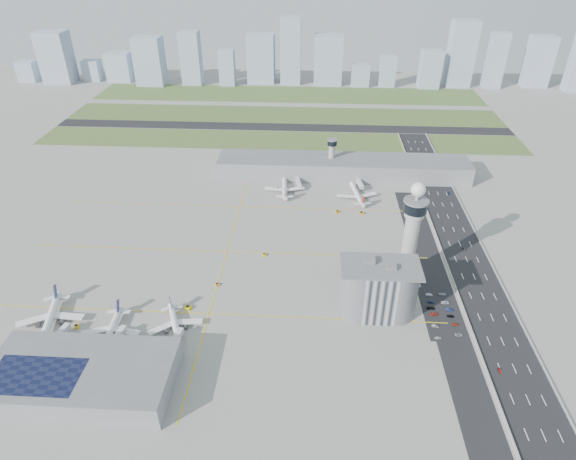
# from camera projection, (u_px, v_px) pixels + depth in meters

# --- Properties ---
(ground) EXTENTS (1000.00, 1000.00, 0.00)m
(ground) POSITION_uv_depth(u_px,v_px,m) (285.00, 282.00, 288.10)
(ground) COLOR #A09D95
(grass_strip_0) EXTENTS (480.00, 50.00, 0.08)m
(grass_strip_0) POSITION_uv_depth(u_px,v_px,m) (279.00, 140.00, 478.76)
(grass_strip_0) COLOR #516932
(grass_strip_0) RESTS_ON ground
(grass_strip_1) EXTENTS (480.00, 60.00, 0.08)m
(grass_strip_1) POSITION_uv_depth(u_px,v_px,m) (284.00, 115.00, 542.00)
(grass_strip_1) COLOR #495D2C
(grass_strip_1) RESTS_ON ground
(grass_strip_2) EXTENTS (480.00, 70.00, 0.08)m
(grass_strip_2) POSITION_uv_depth(u_px,v_px,m) (288.00, 94.00, 609.45)
(grass_strip_2) COLOR #49612E
(grass_strip_2) RESTS_ON ground
(runway) EXTENTS (480.00, 22.00, 0.10)m
(runway) POSITION_uv_depth(u_px,v_px,m) (282.00, 127.00, 509.95)
(runway) COLOR black
(runway) RESTS_ON ground
(highway) EXTENTS (28.00, 500.00, 0.10)m
(highway) POSITION_uv_depth(u_px,v_px,m) (480.00, 289.00, 282.48)
(highway) COLOR black
(highway) RESTS_ON ground
(barrier_left) EXTENTS (0.60, 500.00, 1.20)m
(barrier_left) POSITION_uv_depth(u_px,v_px,m) (456.00, 288.00, 282.86)
(barrier_left) COLOR #9E9E99
(barrier_left) RESTS_ON ground
(barrier_right) EXTENTS (0.60, 500.00, 1.20)m
(barrier_right) POSITION_uv_depth(u_px,v_px,m) (504.00, 289.00, 281.50)
(barrier_right) COLOR #9E9E99
(barrier_right) RESTS_ON ground
(landside_road) EXTENTS (18.00, 260.00, 0.08)m
(landside_road) POSITION_uv_depth(u_px,v_px,m) (440.00, 299.00, 275.27)
(landside_road) COLOR black
(landside_road) RESTS_ON ground
(parking_lot) EXTENTS (20.00, 44.00, 0.10)m
(parking_lot) POSITION_uv_depth(u_px,v_px,m) (441.00, 313.00, 265.24)
(parking_lot) COLOR black
(parking_lot) RESTS_ON ground
(taxiway_line_h_0) EXTENTS (260.00, 0.60, 0.01)m
(taxiway_line_h_0) POSITION_uv_depth(u_px,v_px,m) (209.00, 314.00, 264.75)
(taxiway_line_h_0) COLOR yellow
(taxiway_line_h_0) RESTS_ON ground
(taxiway_line_h_1) EXTENTS (260.00, 0.60, 0.01)m
(taxiway_line_h_1) POSITION_uv_depth(u_px,v_px,m) (227.00, 251.00, 315.34)
(taxiway_line_h_1) COLOR yellow
(taxiway_line_h_1) RESTS_ON ground
(taxiway_line_h_2) EXTENTS (260.00, 0.60, 0.01)m
(taxiway_line_h_2) POSITION_uv_depth(u_px,v_px,m) (240.00, 206.00, 365.93)
(taxiway_line_h_2) COLOR yellow
(taxiway_line_h_2) RESTS_ON ground
(taxiway_line_v) EXTENTS (0.60, 260.00, 0.01)m
(taxiway_line_v) POSITION_uv_depth(u_px,v_px,m) (227.00, 251.00, 315.34)
(taxiway_line_v) COLOR yellow
(taxiway_line_v) RESTS_ON ground
(control_tower) EXTENTS (14.00, 14.00, 64.50)m
(control_tower) POSITION_uv_depth(u_px,v_px,m) (412.00, 230.00, 272.58)
(control_tower) COLOR #ADAAA5
(control_tower) RESTS_ON ground
(secondary_tower) EXTENTS (8.60, 8.60, 31.90)m
(secondary_tower) POSITION_uv_depth(u_px,v_px,m) (332.00, 154.00, 403.05)
(secondary_tower) COLOR #ADAAA5
(secondary_tower) RESTS_ON ground
(admin_building) EXTENTS (42.00, 24.00, 33.50)m
(admin_building) POSITION_uv_depth(u_px,v_px,m) (378.00, 289.00, 258.83)
(admin_building) COLOR #B2B2B7
(admin_building) RESTS_ON ground
(terminal_pier) EXTENTS (210.00, 32.00, 15.80)m
(terminal_pier) POSITION_uv_depth(u_px,v_px,m) (343.00, 167.00, 406.71)
(terminal_pier) COLOR gray
(terminal_pier) RESTS_ON ground
(near_terminal) EXTENTS (84.00, 42.00, 13.00)m
(near_terminal) POSITION_uv_depth(u_px,v_px,m) (81.00, 376.00, 219.79)
(near_terminal) COLOR gray
(near_terminal) RESTS_ON ground
(airplane_near_a) EXTENTS (43.93, 48.54, 11.62)m
(airplane_near_a) POSITION_uv_depth(u_px,v_px,m) (49.00, 316.00, 254.84)
(airplane_near_a) COLOR white
(airplane_near_a) RESTS_ON ground
(airplane_near_b) EXTENTS (33.07, 38.25, 10.25)m
(airplane_near_b) POSITION_uv_depth(u_px,v_px,m) (109.00, 329.00, 247.48)
(airplane_near_b) COLOR white
(airplane_near_b) RESTS_ON ground
(airplane_near_c) EXTENTS (40.30, 43.09, 9.65)m
(airplane_near_c) POSITION_uv_depth(u_px,v_px,m) (175.00, 323.00, 251.71)
(airplane_near_c) COLOR white
(airplane_near_c) RESTS_ON ground
(airplane_far_a) EXTENTS (35.13, 40.41, 10.67)m
(airplane_far_a) POSITION_uv_depth(u_px,v_px,m) (285.00, 185.00, 384.80)
(airplane_far_a) COLOR white
(airplane_far_a) RESTS_ON ground
(airplane_far_b) EXTENTS (38.78, 43.40, 10.70)m
(airplane_far_b) POSITION_uv_depth(u_px,v_px,m) (357.00, 191.00, 375.40)
(airplane_far_b) COLOR white
(airplane_far_b) RESTS_ON ground
(jet_bridge_near_0) EXTENTS (5.39, 14.31, 5.70)m
(jet_bridge_near_0) POSITION_uv_depth(u_px,v_px,m) (52.00, 346.00, 240.65)
(jet_bridge_near_0) COLOR silver
(jet_bridge_near_0) RESTS_ON ground
(jet_bridge_near_1) EXTENTS (5.39, 14.31, 5.70)m
(jet_bridge_near_1) POSITION_uv_depth(u_px,v_px,m) (111.00, 348.00, 239.19)
(jet_bridge_near_1) COLOR silver
(jet_bridge_near_1) RESTS_ON ground
(jet_bridge_near_2) EXTENTS (5.39, 14.31, 5.70)m
(jet_bridge_near_2) POSITION_uv_depth(u_px,v_px,m) (170.00, 351.00, 237.73)
(jet_bridge_near_2) COLOR silver
(jet_bridge_near_2) RESTS_ON ground
(jet_bridge_far_0) EXTENTS (5.39, 14.31, 5.70)m
(jet_bridge_far_0) POSITION_uv_depth(u_px,v_px,m) (297.00, 180.00, 397.77)
(jet_bridge_far_0) COLOR silver
(jet_bridge_far_0) RESTS_ON ground
(jet_bridge_far_1) EXTENTS (5.39, 14.31, 5.70)m
(jet_bridge_far_1) POSITION_uv_depth(u_px,v_px,m) (358.00, 181.00, 395.34)
(jet_bridge_far_1) COLOR silver
(jet_bridge_far_1) RESTS_ON ground
(tug_0) EXTENTS (3.11, 3.58, 1.74)m
(tug_0) POSITION_uv_depth(u_px,v_px,m) (76.00, 326.00, 255.36)
(tug_0) COLOR yellow
(tug_0) RESTS_ON ground
(tug_1) EXTENTS (4.31, 3.63, 2.13)m
(tug_1) POSITION_uv_depth(u_px,v_px,m) (188.00, 307.00, 267.63)
(tug_1) COLOR yellow
(tug_1) RESTS_ON ground
(tug_2) EXTENTS (3.09, 3.34, 1.60)m
(tug_2) POSITION_uv_depth(u_px,v_px,m) (217.00, 284.00, 285.15)
(tug_2) COLOR orange
(tug_2) RESTS_ON ground
(tug_3) EXTENTS (2.63, 3.20, 1.61)m
(tug_3) POSITION_uv_depth(u_px,v_px,m) (264.00, 255.00, 311.04)
(tug_3) COLOR #F4CD00
(tug_3) RESTS_ON ground
(tug_4) EXTENTS (3.60, 3.43, 1.73)m
(tug_4) POSITION_uv_depth(u_px,v_px,m) (337.00, 212.00, 357.55)
(tug_4) COLOR orange
(tug_4) RESTS_ON ground
(tug_5) EXTENTS (3.97, 3.08, 2.08)m
(tug_5) POSITION_uv_depth(u_px,v_px,m) (361.00, 213.00, 355.46)
(tug_5) COLOR gold
(tug_5) RESTS_ON ground
(car_lot_0) EXTENTS (3.66, 1.87, 1.19)m
(car_lot_0) POSITION_uv_depth(u_px,v_px,m) (438.00, 338.00, 248.49)
(car_lot_0) COLOR silver
(car_lot_0) RESTS_ON ground
(car_lot_1) EXTENTS (3.98, 1.67, 1.28)m
(car_lot_1) POSITION_uv_depth(u_px,v_px,m) (435.00, 326.00, 255.83)
(car_lot_1) COLOR gray
(car_lot_1) RESTS_ON ground
(car_lot_2) EXTENTS (4.78, 2.81, 1.25)m
(car_lot_2) POSITION_uv_depth(u_px,v_px,m) (434.00, 314.00, 263.72)
(car_lot_2) COLOR #B42C20
(car_lot_2) RESTS_ON ground
(car_lot_3) EXTENTS (4.61, 2.19, 1.30)m
(car_lot_3) POSITION_uv_depth(u_px,v_px,m) (431.00, 308.00, 267.75)
(car_lot_3) COLOR black
(car_lot_3) RESTS_ON ground
(car_lot_4) EXTENTS (3.41, 1.83, 1.10)m
(car_lot_4) POSITION_uv_depth(u_px,v_px,m) (431.00, 302.00, 272.12)
(car_lot_4) COLOR navy
(car_lot_4) RESTS_ON ground
(car_lot_5) EXTENTS (3.84, 1.53, 1.24)m
(car_lot_5) POSITION_uv_depth(u_px,v_px,m) (429.00, 295.00, 277.50)
(car_lot_5) COLOR silver
(car_lot_5) RESTS_ON ground
(car_lot_6) EXTENTS (4.20, 2.02, 1.16)m
(car_lot_6) POSITION_uv_depth(u_px,v_px,m) (459.00, 335.00, 250.34)
(car_lot_6) COLOR #99A0A4
(car_lot_6) RESTS_ON ground
(car_lot_7) EXTENTS (4.14, 1.97, 1.17)m
(car_lot_7) POSITION_uv_depth(u_px,v_px,m) (455.00, 324.00, 256.90)
(car_lot_7) COLOR #A1311D
(car_lot_7) RESTS_ON ground
(car_lot_8) EXTENTS (3.87, 1.81, 1.28)m
(car_lot_8) POSITION_uv_depth(u_px,v_px,m) (450.00, 316.00, 262.27)
(car_lot_8) COLOR black
(car_lot_8) RESTS_ON ground
(car_lot_9) EXTENTS (4.13, 1.89, 1.31)m
(car_lot_9) POSITION_uv_depth(u_px,v_px,m) (449.00, 310.00, 266.51)
(car_lot_9) COLOR navy
(car_lot_9) RESTS_ON ground
(car_lot_10) EXTENTS (4.84, 2.59, 1.29)m
(car_lot_10) POSITION_uv_depth(u_px,v_px,m) (445.00, 303.00, 271.66)
(car_lot_10) COLOR silver
(car_lot_10) RESTS_ON ground
(car_lot_11) EXTENTS (4.47, 2.00, 1.27)m
(car_lot_11) POSITION_uv_depth(u_px,v_px,m) (442.00, 294.00, 277.77)
(car_lot_11) COLOR #919BA2
(car_lot_11) RESTS_ON ground
(car_hw_0) EXTENTS (1.39, 3.23, 1.08)m
(car_hw_0) POSITION_uv_depth(u_px,v_px,m) (499.00, 370.00, 230.34)
(car_hw_0) COLOR maroon
(car_hw_0) RESTS_ON ground
(car_hw_1) EXTENTS (1.88, 3.94, 1.25)m
(car_hw_1) POSITION_uv_depth(u_px,v_px,m) (464.00, 249.00, 316.67)
(car_hw_1) COLOR black
(car_hw_1) RESTS_ON ground
(car_hw_2) EXTENTS (1.85, 3.96, 1.10)m
(car_hw_2) POSITION_uv_depth(u_px,v_px,m) (448.00, 193.00, 382.99)
(car_hw_2) COLOR navy
(car_hw_2) RESTS_ON ground
(car_hw_4) EXTENTS (1.76, 3.87, 1.29)m
(car_hw_4) POSITION_uv_depth(u_px,v_px,m) (417.00, 161.00, 435.70)
(car_hw_4) COLOR gray
(car_hw_4) RESTS_ON ground
(skyline_bldg_0) EXTENTS (24.05, 19.24, 26.50)m
(skyline_bldg_0) POSITION_uv_depth(u_px,v_px,m) (28.00, 71.00, 654.95)
(skyline_bldg_0) COLOR #9EADC1
(skyline_bldg_0) RESTS_ON ground
(skyline_bldg_1) EXTENTS (37.63, 30.10, 65.60)m
(skyline_bldg_1) POSITION_uv_depth(u_px,v_px,m) (56.00, 57.00, 638.77)
(skyline_bldg_1) COLOR #9EADC1
(skyline_bldg_1) RESTS_ON ground
(skyline_bldg_2) EXTENTS (22.81, 18.25, 26.79)m
(skyline_bldg_2) POSITION_uv_depth(u_px,v_px,m) (92.00, 70.00, 657.80)
(skyline_bldg_2) COLOR #9EADC1
(skyline_bldg_2) RESTS_ON ground
(skyline_bldg_3) EXTENTS (32.30, 25.84, 36.93)m
(skyline_bldg_3) POSITION_uv_depth(u_px,v_px,m) (120.00, 67.00, 654.20)
(skyline_bldg_3) COLOR #9EADC1
(skyline_bldg_3) RESTS_ON ground
(skyline_bldg_4) EXTENTS (35.81, 28.65, 60.36)m
(skyline_bldg_4) POSITION_uv_depth(u_px,v_px,m) (150.00, 61.00, 631.97)
(skyline_bldg_4) COLOR #9EADC1
(skyline_bldg_4) RESTS_ON ground
(skyline_bldg_5) EXTENTS (25.49, 20.39, 66.89)m
(skyline_bldg_5) POSITION_uv_depth(u_px,v_px,m) (191.00, 58.00, 631.34)
(skyline_bldg_5) COLOR #9EADC1
(skyline_bldg_5) RESTS_ON ground
(skyline_bldg_6) EXTENTS (20.04, 16.03, 45.20)m
(skyline_bldg_6) POSITION_uv_depth(u_px,v_px,m) (227.00, 68.00, 633.35)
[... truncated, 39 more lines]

